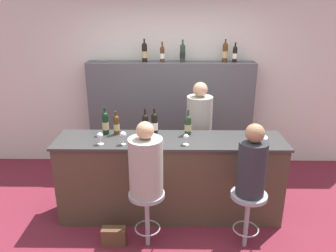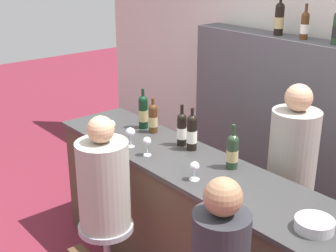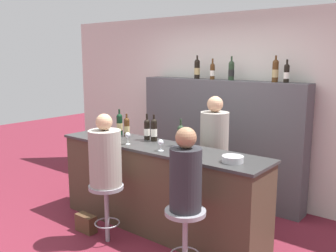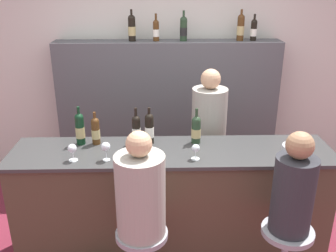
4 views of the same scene
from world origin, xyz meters
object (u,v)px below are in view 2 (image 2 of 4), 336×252
wine_bottle_backbar_1 (305,25)px  guest_seated_left (103,181)px  wine_bottle_counter_2 (182,129)px  metal_bowl (314,225)px  wine_bottle_counter_0 (143,112)px  wine_glass_1 (130,133)px  wine_bottle_counter_3 (192,132)px  wine_bottle_counter_1 (153,118)px  bar_stool_left (107,242)px  wine_bottle_counter_4 (232,151)px  wine_glass_0 (111,125)px  wine_bottle_backbar_0 (279,19)px  wine_glass_2 (147,142)px  bartender (289,195)px  wine_glass_3 (195,167)px

wine_bottle_backbar_1 → guest_seated_left: size_ratio=0.37×
wine_bottle_counter_2 → guest_seated_left: bearing=-85.2°
wine_bottle_backbar_1 → metal_bowl: wine_bottle_backbar_1 is taller
wine_bottle_counter_0 → wine_glass_1: wine_bottle_counter_0 is taller
wine_bottle_counter_3 → guest_seated_left: guest_seated_left is taller
wine_bottle_counter_1 → wine_glass_1: size_ratio=1.90×
bar_stool_left → wine_bottle_counter_4: bearing=58.6°
wine_bottle_counter_3 → wine_bottle_counter_4: wine_bottle_counter_3 is taller
wine_glass_0 → wine_glass_1: 0.26m
wine_bottle_counter_0 → wine_bottle_backbar_1: (0.64, 1.18, 0.66)m
wine_bottle_counter_0 → wine_glass_0: (-0.00, -0.31, -0.04)m
wine_bottle_counter_4 → wine_bottle_backbar_0: 1.49m
wine_glass_1 → wine_bottle_counter_0: bearing=129.2°
wine_bottle_counter_0 → wine_glass_2: wine_bottle_counter_0 is taller
wine_bottle_counter_0 → wine_glass_0: bearing=-90.5°
bar_stool_left → guest_seated_left: size_ratio=0.83×
wine_bottle_counter_0 → wine_glass_0: size_ratio=2.42×
wine_glass_0 → guest_seated_left: guest_seated_left is taller
wine_bottle_counter_3 → wine_bottle_counter_0: bearing=180.0°
wine_bottle_counter_1 → metal_bowl: 1.65m
wine_bottle_counter_1 → wine_glass_0: (-0.13, -0.31, -0.02)m
bar_stool_left → guest_seated_left: guest_seated_left is taller
wine_bottle_backbar_1 → bartender: wine_bottle_backbar_1 is taller
wine_bottle_backbar_0 → bar_stool_left: bearing=-85.5°
wine_bottle_counter_3 → wine_bottle_backbar_0: size_ratio=0.97×
wine_bottle_counter_0 → wine_bottle_backbar_0: 1.42m
wine_glass_2 → bartender: (0.69, 0.75, -0.40)m
wine_bottle_counter_0 → wine_bottle_counter_4: (0.98, 0.00, -0.02)m
wine_glass_2 → wine_bottle_counter_3: bearing=67.7°
wine_bottle_counter_0 → metal_bowl: wine_bottle_counter_0 is taller
wine_glass_3 → wine_glass_1: bearing=180.0°
wine_bottle_counter_0 → bar_stool_left: wine_bottle_counter_0 is taller
wine_bottle_counter_0 → wine_glass_2: 0.55m
wine_bottle_counter_1 → wine_bottle_counter_0: bearing=-180.0°
wine_bottle_counter_4 → wine_glass_2: bearing=-149.3°
wine_bottle_backbar_0 → wine_glass_3: wine_bottle_backbar_0 is taller
wine_bottle_counter_1 → wine_bottle_counter_3: wine_bottle_counter_3 is taller
wine_bottle_backbar_1 → guest_seated_left: bearing=-93.3°
wine_bottle_counter_1 → guest_seated_left: (0.40, -0.73, -0.16)m
wine_glass_3 → metal_bowl: size_ratio=0.60×
wine_bottle_backbar_0 → wine_glass_2: 1.66m
metal_bowl → wine_bottle_counter_0: bearing=172.9°
wine_bottle_backbar_0 → wine_glass_0: bearing=-104.6°
wine_bottle_counter_2 → wine_bottle_counter_0: bearing=180.0°
wine_bottle_counter_0 → wine_bottle_counter_2: bearing=0.0°
wine_bottle_backbar_1 → metal_bowl: size_ratio=1.39×
wine_bottle_counter_2 → wine_glass_1: wine_bottle_counter_2 is taller
wine_bottle_counter_1 → wine_bottle_backbar_0: size_ratio=0.87×
wine_glass_3 → wine_glass_2: bearing=180.0°
wine_bottle_counter_2 → wine_bottle_counter_4: size_ratio=1.03×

